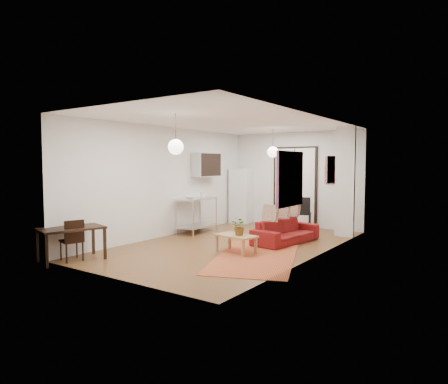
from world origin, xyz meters
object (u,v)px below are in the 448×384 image
Objects in this scene: sofa at (286,231)px; dining_chair_near at (75,236)px; coffee_table at (236,237)px; dining_table at (71,231)px; fridge at (241,196)px; black_side_chair at (304,210)px; kitchen_counter at (197,210)px; dining_chair_far at (75,236)px.

sofa is 2.32× the size of dining_chair_near.
dining_table is (-2.31, -2.44, 0.25)m from coffee_table.
fridge is at bearing 90.00° from dining_table.
fridge is 2.28m from black_side_chair.
fridge reaches higher than kitchen_counter.
kitchen_counter is at bearing -164.59° from dining_chair_far.
fridge is 6.23m from dining_chair_near.
dining_chair_near is 0.00m from dining_chair_far.
dining_chair_near is at bearing 154.01° from sofa.
dining_chair_far reaches higher than sofa.
sofa is at bearing 161.42° from dining_chair_far.
dining_table is (-2.69, -4.07, 0.31)m from sofa.
dining_table is at bearing -133.37° from coffee_table.
coffee_table is 3.31m from dining_chair_near.
dining_chair_near is 6.52m from black_side_chair.
dining_chair_near reaches higher than dining_table.
fridge reaches higher than dining_chair_near.
fridge is at bearing -164.59° from dining_chair_near.
dining_chair_far is (0.00, -6.22, -0.41)m from fridge.
dining_table is at bearing 15.41° from dining_chair_far.
dining_chair_near is (-2.31, -2.36, 0.13)m from coffee_table.
kitchen_counter is 1.60× the size of dining_chair_near.
dining_chair_near is (-0.00, 0.08, -0.12)m from dining_table.
coffee_table is at bearing 174.70° from sofa.
kitchen_counter is 2.33m from fridge.
sofa is 2.00× the size of coffee_table.
kitchen_counter is at bearing 100.04° from sofa.
dining_table is 0.14m from dining_chair_near.
fridge is 6.31m from dining_table.
coffee_table is 1.16× the size of dining_chair_near.
black_side_chair reaches higher than dining_chair_near.
coffee_table is 1.16× the size of dining_chair_far.
fridge is at bearing 120.89° from coffee_table.
dining_chair_near reaches higher than coffee_table.
black_side_chair is at bearing 175.13° from dining_chair_far.
fridge is at bearing 84.97° from kitchen_counter.
kitchen_counter is 0.75× the size of fridge.
dining_chair_far is (0.00, 0.00, 0.00)m from dining_chair_near.
dining_table reaches higher than sofa.
black_side_chair reaches higher than dining_chair_far.
black_side_chair is (-0.44, 2.12, 0.29)m from sofa.
kitchen_counter reaches higher than dining_chair_far.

